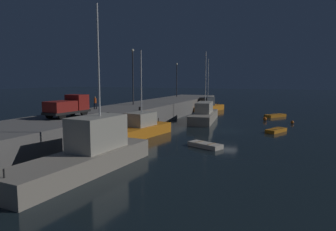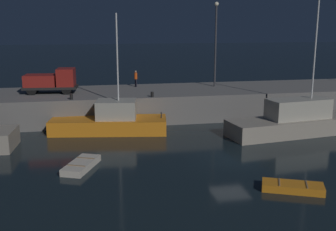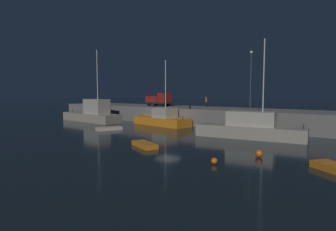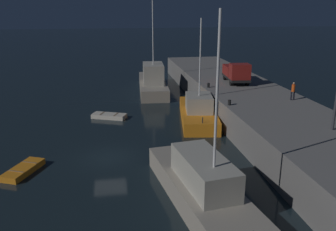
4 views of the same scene
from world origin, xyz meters
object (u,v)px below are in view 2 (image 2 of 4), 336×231
fishing_trawler_red (297,121)px  utility_truck (52,81)px  dinghy_red_small (81,165)px  bollard_west (152,94)px  rowboat_white_mid (293,187)px  lamp_post_west (216,38)px  dockworker (136,78)px  bollard_central (71,97)px  fishing_boat_blue (111,121)px

fishing_trawler_red → utility_truck: bearing=155.7°
utility_truck → dinghy_red_small: bearing=-79.3°
dinghy_red_small → bollard_west: size_ratio=7.82×
rowboat_white_mid → lamp_post_west: size_ratio=0.41×
dockworker → lamp_post_west: bearing=-9.0°
utility_truck → lamp_post_west: bearing=4.2°
bollard_west → bollard_central: 7.18m
fishing_trawler_red → fishing_boat_blue: (-15.39, 3.60, -0.13)m
fishing_boat_blue → lamp_post_west: lamp_post_west is taller
utility_truck → bollard_central: size_ratio=10.63×
fishing_trawler_red → utility_truck: (-20.55, 9.29, 2.71)m
utility_truck → bollard_central: (1.89, -3.78, -0.95)m
fishing_trawler_red → fishing_boat_blue: 15.81m
dinghy_red_small → utility_truck: (-2.75, 14.48, 3.60)m
lamp_post_west → dockworker: lamp_post_west is taller
utility_truck → bollard_central: bearing=-63.5°
lamp_post_west → dockworker: (-8.24, 1.30, -4.06)m
dinghy_red_small → bollard_west: (6.32, 10.60, 2.64)m
rowboat_white_mid → bollard_central: 21.05m
bollard_central → rowboat_white_mid: bearing=-53.0°
bollard_central → lamp_post_west: bearing=18.8°
utility_truck → bollard_central: 4.33m
fishing_trawler_red → bollard_west: bearing=154.8°
lamp_post_west → fishing_boat_blue: bearing=-148.8°
fishing_trawler_red → bollard_west: (-11.48, 5.41, 1.76)m
fishing_boat_blue → dinghy_red_small: fishing_boat_blue is taller
utility_truck → dockworker: bearing=16.8°
dinghy_red_small → bollard_west: bearing=59.2°
fishing_trawler_red → rowboat_white_mid: (-6.10, -11.18, -0.88)m
fishing_trawler_red → dinghy_red_small: size_ratio=3.33×
rowboat_white_mid → bollard_central: bearing=127.0°
fishing_boat_blue → bollard_west: size_ratio=21.64×
bollard_west → fishing_trawler_red: bearing=-25.2°
fishing_trawler_red → fishing_boat_blue: size_ratio=1.20×
dinghy_red_small → lamp_post_west: size_ratio=0.43×
dockworker → bollard_central: dockworker is taller
dinghy_red_small → utility_truck: 15.17m
fishing_trawler_red → dinghy_red_small: 18.57m
rowboat_white_mid → dinghy_red_small: bearing=152.9°
fishing_boat_blue → bollard_central: bearing=149.7°
fishing_boat_blue → rowboat_white_mid: 17.47m
rowboat_white_mid → lamp_post_west: (2.11, 21.68, 7.43)m
dinghy_red_small → rowboat_white_mid: bearing=-27.1°
bollard_central → dockworker: bearing=44.4°
fishing_trawler_red → rowboat_white_mid: fishing_trawler_red is taller
dinghy_red_small → dockworker: (5.58, 17.00, 3.37)m
rowboat_white_mid → utility_truck: (-14.45, 20.46, 3.60)m
rowboat_white_mid → bollard_west: 17.64m
rowboat_white_mid → dinghy_red_small: dinghy_red_small is taller
dinghy_red_small → bollard_central: (-0.86, 10.70, 2.65)m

